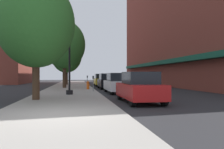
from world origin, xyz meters
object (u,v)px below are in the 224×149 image
object	(u,v)px
parking_meter_far	(87,79)
tree_mid	(64,45)
fire_hydrant	(88,85)
car_yellow	(101,80)
tree_far	(36,24)
car_red	(139,88)
lamppost	(69,51)
parking_meter_near	(93,81)
tree_near	(67,55)
car_white	(118,83)
car_black	(107,81)

from	to	relation	value
parking_meter_far	tree_mid	distance (m)	6.02
fire_hydrant	car_yellow	bearing A→B (deg)	75.68
tree_far	fire_hydrant	bearing A→B (deg)	69.07
car_red	car_yellow	xyz separation A→B (m)	(0.00, 18.82, 0.00)
tree_far	lamppost	bearing A→B (deg)	61.07
parking_meter_near	tree_near	size ratio (longest dim) A/B	0.19
fire_hydrant	car_white	distance (m)	4.27
parking_meter_near	tree_mid	bearing A→B (deg)	114.36
fire_hydrant	car_white	bearing A→B (deg)	-58.26
lamppost	parking_meter_near	distance (m)	4.07
tree_far	parking_meter_near	bearing A→B (deg)	58.59
fire_hydrant	tree_far	world-z (taller)	tree_far
tree_far	car_red	size ratio (longest dim) A/B	1.57
lamppost	car_red	xyz separation A→B (m)	(3.85, -4.43, -2.39)
tree_near	car_white	world-z (taller)	tree_near
lamppost	car_red	bearing A→B (deg)	-49.01
lamppost	tree_mid	distance (m)	8.88
lamppost	car_white	distance (m)	4.95
fire_hydrant	car_red	xyz separation A→B (m)	(2.24, -10.04, 0.29)
tree_far	car_white	xyz separation A→B (m)	(5.60, 5.16, -3.56)
fire_hydrant	tree_mid	size ratio (longest dim) A/B	0.11
parking_meter_near	tree_near	bearing A→B (deg)	100.90
fire_hydrant	car_red	bearing A→B (deg)	-77.41
lamppost	tree_mid	size ratio (longest dim) A/B	0.81
parking_meter_far	tree_near	distance (m)	6.54
lamppost	tree_mid	world-z (taller)	tree_mid
fire_hydrant	tree_far	distance (m)	10.16
car_black	lamppost	bearing A→B (deg)	-113.74
fire_hydrant	car_yellow	size ratio (longest dim) A/B	0.18
fire_hydrant	tree_far	xyz separation A→B (m)	(-3.36, -8.78, 3.85)
tree_near	car_red	world-z (taller)	tree_near
tree_far	car_yellow	distance (m)	18.78
parking_meter_near	car_yellow	xyz separation A→B (m)	(1.95, 11.59, -0.14)
parking_meter_near	tree_mid	size ratio (longest dim) A/B	0.18
parking_meter_far	car_black	world-z (taller)	car_black
tree_near	car_red	distance (m)	22.54
car_white	car_black	xyz separation A→B (m)	(0.00, 6.31, 0.00)
parking_meter_near	car_white	bearing A→B (deg)	-22.83
lamppost	car_black	world-z (taller)	lamppost
parking_meter_near	car_black	xyz separation A→B (m)	(1.95, 5.49, -0.14)
lamppost	tree_far	xyz separation A→B (m)	(-1.75, -3.17, 1.16)
tree_mid	car_black	xyz separation A→B (m)	(4.62, -0.41, -3.98)
parking_meter_near	car_yellow	world-z (taller)	car_yellow
tree_near	tree_mid	distance (m)	8.62
tree_near	tree_far	xyz separation A→B (m)	(-0.86, -20.49, -0.02)
parking_meter_near	car_white	distance (m)	2.12
parking_meter_near	tree_near	world-z (taller)	tree_near
parking_meter_far	parking_meter_near	bearing A→B (deg)	-90.00
car_black	car_yellow	distance (m)	6.10
parking_meter_near	tree_near	distance (m)	15.17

